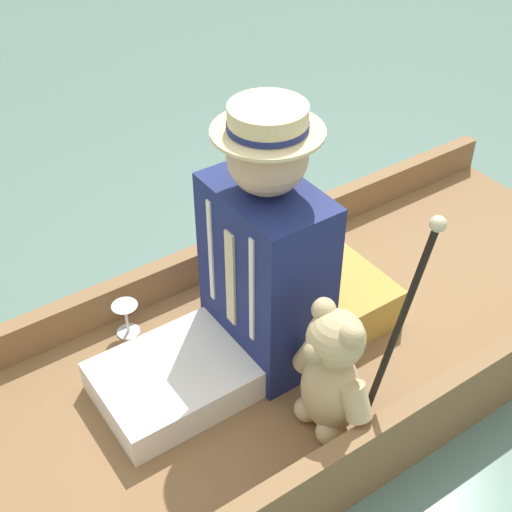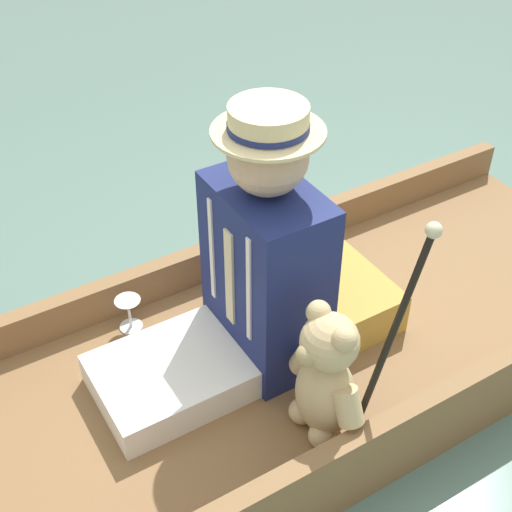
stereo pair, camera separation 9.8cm
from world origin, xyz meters
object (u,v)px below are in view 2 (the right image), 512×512
(walking_cane, at_px, (397,323))
(seated_person, at_px, (249,275))
(teddy_bear, at_px, (325,378))
(wine_glass, at_px, (128,307))

(walking_cane, bearing_deg, seated_person, 21.29)
(seated_person, height_order, teddy_bear, seated_person)
(wine_glass, bearing_deg, walking_cane, -149.31)
(wine_glass, height_order, walking_cane, walking_cane)
(seated_person, bearing_deg, walking_cane, -163.11)
(teddy_bear, relative_size, walking_cane, 0.62)
(seated_person, relative_size, teddy_bear, 1.95)
(seated_person, height_order, walking_cane, seated_person)
(seated_person, xyz_separation_m, wine_glass, (0.32, 0.29, -0.25))
(teddy_bear, bearing_deg, wine_glass, 24.89)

